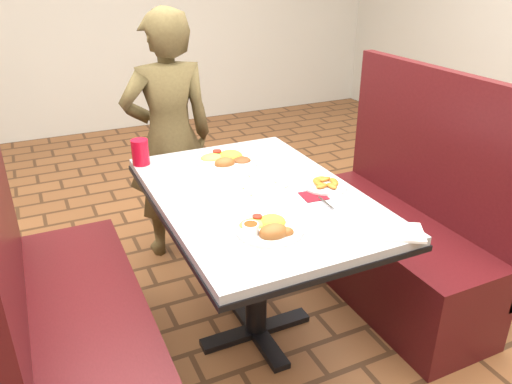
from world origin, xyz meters
The scene contains 14 objects.
dining_table centered at (0.00, 0.00, 0.65)m, with size 0.81×1.21×0.75m.
booth_bench_left centered at (-0.80, 0.00, 0.33)m, with size 0.47×1.20×1.17m.
booth_bench_right centered at (0.80, 0.00, 0.33)m, with size 0.47×1.20×1.17m.
diner_person centered at (-0.11, 0.92, 0.71)m, with size 0.52×0.34×1.42m, color brown.
near_dinner_plate centered at (-0.10, -0.32, 0.78)m, with size 0.25×0.25×0.08m.
far_dinner_plate centered at (0.01, 0.36, 0.78)m, with size 0.29×0.29×0.08m.
plantain_plate centered at (0.29, -0.08, 0.76)m, with size 0.19×0.19×0.03m.
maroon_napkin centered at (0.20, -0.14, 0.75)m, with size 0.10×0.10×0.00m, color maroon.
spoon_utensil centered at (0.20, -0.22, 0.75)m, with size 0.01×0.12×0.00m, color silver.
red_tumbler centered at (-0.36, 0.51, 0.81)m, with size 0.08×0.08×0.12m, color red.
paper_napkin centered at (0.31, -0.53, 0.76)m, with size 0.18×0.13×0.01m, color white.
knife_utensil centered at (-0.03, -0.33, 0.76)m, with size 0.01×0.17×0.00m, color silver.
fork_utensil centered at (-0.08, -0.33, 0.76)m, with size 0.01×0.16×0.00m, color #B7B7BC.
lettuce_shreds centered at (0.04, 0.06, 0.75)m, with size 0.28×0.32×0.00m, color #8BB548, non-canonical shape.
Camera 1 is at (-0.80, -1.71, 1.64)m, focal length 35.00 mm.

